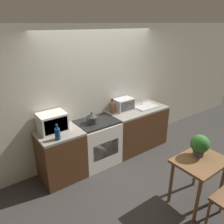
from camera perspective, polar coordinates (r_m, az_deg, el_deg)
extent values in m
plane|color=#33302D|center=(4.24, 4.95, -15.72)|extent=(16.00, 16.00, 0.00)
cube|color=beige|center=(4.36, -3.37, 4.84)|extent=(10.00, 0.06, 2.60)
cube|color=#4C2D19|center=(4.02, -13.14, -11.14)|extent=(0.74, 0.62, 0.86)
cube|color=gray|center=(3.79, -13.72, -5.45)|extent=(0.74, 0.62, 0.04)
cube|color=#4C2D19|center=(4.87, 6.56, -4.38)|extent=(1.32, 0.62, 0.86)
cube|color=gray|center=(4.69, 6.80, 0.54)|extent=(1.32, 0.62, 0.04)
cube|color=silver|center=(4.31, -3.87, -8.10)|extent=(0.77, 0.62, 0.86)
cube|color=black|center=(4.10, -4.03, -2.66)|extent=(0.74, 0.57, 0.04)
cube|color=black|center=(4.09, -1.54, -9.82)|extent=(0.56, 0.02, 0.32)
cylinder|color=#2D2D2D|center=(3.99, -5.27, -2.07)|extent=(0.21, 0.21, 0.13)
cone|color=#2D2D2D|center=(3.96, -5.32, -0.83)|extent=(0.20, 0.20, 0.06)
sphere|color=black|center=(3.94, -5.34, -0.29)|extent=(0.04, 0.04, 0.04)
cube|color=silver|center=(3.80, -15.34, -2.56)|extent=(0.45, 0.35, 0.32)
cube|color=black|center=(3.65, -14.34, -3.48)|extent=(0.40, 0.01, 0.26)
cylinder|color=navy|center=(3.53, -14.05, -5.59)|extent=(0.09, 0.09, 0.19)
cylinder|color=navy|center=(3.47, -14.25, -3.68)|extent=(0.03, 0.03, 0.07)
cube|color=brown|center=(4.42, 0.01, 1.19)|extent=(0.08, 0.08, 0.23)
cylinder|color=black|center=(4.35, -0.21, 2.98)|extent=(0.01, 0.01, 0.07)
cylinder|color=black|center=(4.36, 0.01, 3.03)|extent=(0.01, 0.01, 0.07)
cylinder|color=black|center=(4.38, 0.22, 3.08)|extent=(0.01, 0.01, 0.07)
cube|color=silver|center=(4.57, 3.04, 2.04)|extent=(0.40, 0.28, 0.25)
cube|color=black|center=(4.48, 4.10, 1.56)|extent=(0.35, 0.01, 0.20)
cube|color=silver|center=(4.82, 8.76, 1.46)|extent=(0.50, 0.35, 0.02)
cylinder|color=silver|center=(4.87, 7.82, 3.20)|extent=(0.03, 0.03, 0.22)
cube|color=brown|center=(3.49, 22.13, -11.77)|extent=(0.76, 0.57, 0.04)
cylinder|color=brown|center=(3.41, 21.41, -20.77)|extent=(0.05, 0.05, 0.73)
cylinder|color=brown|center=(3.86, 26.85, -15.97)|extent=(0.05, 0.05, 0.73)
cylinder|color=brown|center=(3.58, 15.16, -17.36)|extent=(0.05, 0.05, 0.73)
cylinder|color=brown|center=(4.02, 21.11, -13.29)|extent=(0.05, 0.05, 0.73)
cylinder|color=brown|center=(3.50, 23.85, -22.80)|extent=(0.04, 0.04, 0.46)
cylinder|color=brown|center=(3.77, 26.96, -19.75)|extent=(0.04, 0.04, 0.46)
cylinder|color=#424247|center=(3.55, 21.61, -9.91)|extent=(0.16, 0.16, 0.08)
sphere|color=#2D6B28|center=(3.48, 21.97, -7.73)|extent=(0.27, 0.27, 0.27)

